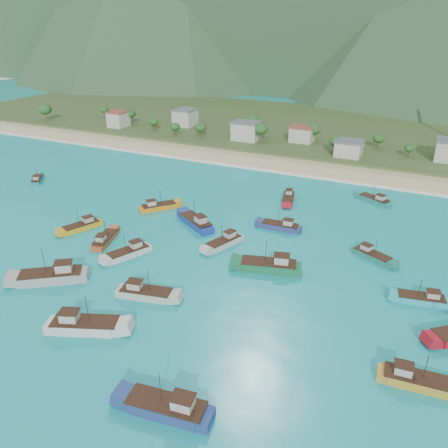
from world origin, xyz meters
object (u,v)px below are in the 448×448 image
at_px(boat_6, 37,180).
at_px(boat_7, 416,381).
at_px(boat_18, 129,253).
at_px(boat_0, 158,207).
at_px(boat_2, 375,200).
at_px(boat_4, 196,223).
at_px(boat_1, 422,300).
at_px(boat_12, 281,227).
at_px(boat_22, 105,240).
at_px(boat_11, 288,199).
at_px(boat_20, 145,294).
at_px(boat_23, 168,408).
at_px(boat_19, 53,277).
at_px(boat_16, 270,266).
at_px(boat_14, 82,227).
at_px(boat_17, 84,326).
at_px(boat_3, 372,256).
at_px(boat_13, 224,243).

relative_size(boat_6, boat_7, 0.78).
bearing_deg(boat_18, boat_0, -46.70).
height_order(boat_2, boat_4, boat_4).
relative_size(boat_1, boat_12, 0.95).
xyz_separation_m(boat_12, boat_22, (-35.10, -24.65, -0.03)).
distance_m(boat_2, boat_7, 70.78).
distance_m(boat_11, boat_18, 51.25).
height_order(boat_2, boat_11, boat_2).
xyz_separation_m(boat_6, boat_12, (82.63, -0.09, 0.15)).
xyz_separation_m(boat_18, boat_20, (12.46, -11.73, 0.07)).
xyz_separation_m(boat_11, boat_23, (8.58, -79.18, 0.26)).
relative_size(boat_19, boat_20, 1.16).
xyz_separation_m(boat_4, boat_22, (-15.07, -17.26, -0.25)).
bearing_deg(boat_0, boat_2, 70.71).
xyz_separation_m(boat_16, boat_22, (-39.35, -4.72, -0.33)).
relative_size(boat_18, boat_23, 0.85).
relative_size(boat_2, boat_20, 0.87).
bearing_deg(boat_14, boat_4, -128.69).
relative_size(boat_11, boat_12, 1.00).
bearing_deg(boat_16, boat_20, 122.06).
xyz_separation_m(boat_4, boat_19, (-13.70, -35.00, 0.14)).
bearing_deg(boat_23, boat_17, 60.95).
bearing_deg(boat_3, boat_12, -76.66).
height_order(boat_0, boat_6, boat_0).
height_order(boat_17, boat_20, boat_17).
relative_size(boat_16, boat_19, 1.01).
bearing_deg(boat_14, boat_3, -144.58).
xyz_separation_m(boat_19, boat_20, (20.03, 3.28, -0.26)).
bearing_deg(boat_3, boat_23, 8.33).
bearing_deg(boat_6, boat_11, -24.44).
xyz_separation_m(boat_13, boat_22, (-25.97, -10.79, -0.05)).
height_order(boat_6, boat_17, boat_17).
height_order(boat_0, boat_14, boat_0).
distance_m(boat_6, boat_18, 62.80).
distance_m(boat_22, boat_23, 53.28).
relative_size(boat_0, boat_2, 0.98).
xyz_separation_m(boat_3, boat_6, (-105.45, 5.55, -0.07)).
bearing_deg(boat_12, boat_20, 158.43).
bearing_deg(boat_22, boat_7, -28.95).
distance_m(boat_2, boat_17, 87.72).
xyz_separation_m(boat_13, boat_14, (-35.90, -7.38, -0.03)).
relative_size(boat_12, boat_16, 0.76).
bearing_deg(boat_20, boat_4, 178.95).
height_order(boat_7, boat_17, boat_17).
relative_size(boat_12, boat_18, 0.95).
relative_size(boat_11, boat_17, 0.78).
distance_m(boat_19, boat_22, 17.80).
bearing_deg(boat_19, boat_3, -92.30).
height_order(boat_1, boat_13, boat_13).
relative_size(boat_6, boat_13, 0.79).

